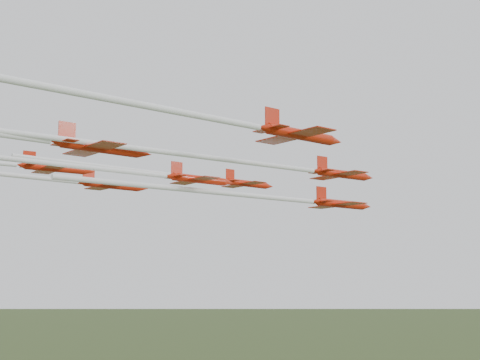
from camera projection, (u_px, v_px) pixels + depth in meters
The scene contains 7 objects.
jet_lead at pixel (285, 199), 93.70m from camera, with size 21.70×48.23×2.88m.
jet_row2_left at pixel (200, 178), 96.24m from camera, with size 16.05×39.86×2.38m.
jet_row2_right at pixel (250, 163), 75.26m from camera, with size 24.09×52.08×2.42m.
jet_row3_left at pixel (36, 177), 92.44m from camera, with size 19.84×50.66×2.80m.
jet_row3_mid at pixel (71, 165), 74.99m from camera, with size 25.15×59.46×2.43m.
jet_row3_right at pixel (202, 116), 60.94m from camera, with size 21.00×51.63×2.76m.
jet_row4_right at pixel (14, 136), 60.15m from camera, with size 16.69×40.74×2.58m.
Camera 1 is at (49.83, -77.82, 42.24)m, focal length 50.00 mm.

